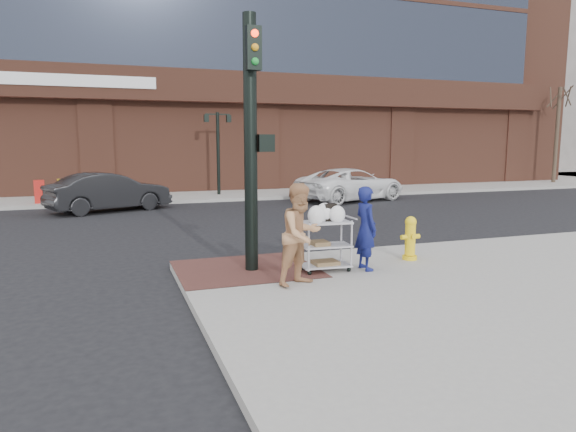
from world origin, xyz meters
name	(u,v)px	position (x,y,z in m)	size (l,w,h in m)	color
ground	(288,285)	(0.00, 0.00, 0.00)	(220.00, 220.00, 0.00)	black
sidewalk_far	(302,173)	(12.50, 32.00, 0.07)	(65.00, 36.00, 0.15)	gray
brick_curb_ramp	(246,269)	(-0.60, 0.90, 0.16)	(2.80, 2.40, 0.01)	#4D2A24
filler_block	(513,85)	(40.00, 38.00, 9.00)	(14.00, 20.00, 18.00)	slate
bare_tree_a	(560,85)	(24.00, 16.50, 6.27)	(1.80, 1.80, 7.20)	#382B21
lamp_post	(218,144)	(2.00, 16.00, 2.62)	(1.32, 0.22, 4.00)	black
traffic_signal_pole	(252,136)	(-0.48, 0.77, 2.83)	(0.61, 0.51, 5.00)	black
woman_blue	(366,228)	(1.69, 0.07, 1.00)	(0.62, 0.41, 1.70)	#111756
pedestrian_tan	(301,234)	(0.06, -0.54, 1.07)	(0.90, 0.70, 1.85)	tan
sedan_dark	(109,192)	(-3.15, 12.35, 0.77)	(1.63, 4.67, 1.54)	black
minivan_white	(351,184)	(7.54, 12.54, 0.76)	(2.51, 5.44, 1.51)	white
utility_cart	(326,241)	(0.87, 0.22, 0.77)	(1.02, 0.62, 1.36)	#AEAEB4
fire_hydrant	(410,238)	(3.04, 0.54, 0.64)	(0.45, 0.32, 0.96)	yellow
newsbox_red	(39,192)	(-5.93, 14.89, 0.64)	(0.41, 0.37, 0.98)	red
newsbox_yellow	(64,190)	(-5.02, 15.32, 0.64)	(0.41, 0.37, 0.98)	gold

